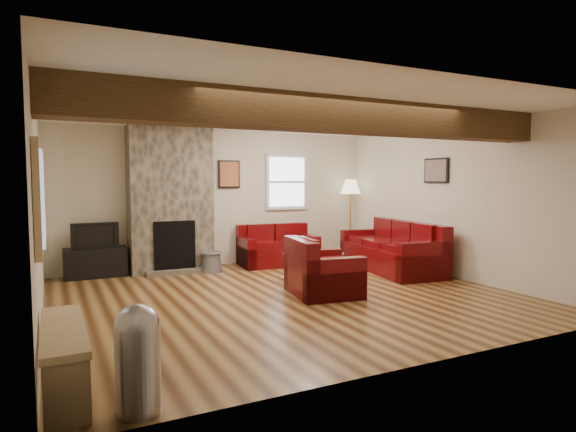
# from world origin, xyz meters

# --- Properties ---
(room) EXTENTS (8.00, 8.00, 8.00)m
(room) POSITION_xyz_m (0.00, 0.00, 1.25)
(room) COLOR #502E15
(room) RESTS_ON ground
(floor) EXTENTS (6.00, 6.00, 0.00)m
(floor) POSITION_xyz_m (0.00, 0.00, 0.00)
(floor) COLOR #502E15
(floor) RESTS_ON ground
(oak_beam) EXTENTS (6.00, 0.36, 0.38)m
(oak_beam) POSITION_xyz_m (0.00, -1.25, 2.31)
(oak_beam) COLOR black
(oak_beam) RESTS_ON room
(chimney_breast) EXTENTS (1.40, 0.67, 2.50)m
(chimney_breast) POSITION_xyz_m (-1.00, 2.49, 1.22)
(chimney_breast) COLOR #3D382F
(chimney_breast) RESTS_ON floor
(back_window) EXTENTS (0.90, 0.08, 1.10)m
(back_window) POSITION_xyz_m (1.35, 2.71, 1.55)
(back_window) COLOR silver
(back_window) RESTS_ON room
(hatch_window) EXTENTS (0.08, 1.00, 0.90)m
(hatch_window) POSITION_xyz_m (-2.96, -1.50, 1.45)
(hatch_window) COLOR tan
(hatch_window) RESTS_ON room
(ceiling_dome) EXTENTS (0.40, 0.40, 0.18)m
(ceiling_dome) POSITION_xyz_m (0.90, 0.90, 2.44)
(ceiling_dome) COLOR white
(ceiling_dome) RESTS_ON room
(artwork_back) EXTENTS (0.42, 0.06, 0.52)m
(artwork_back) POSITION_xyz_m (0.15, 2.71, 1.70)
(artwork_back) COLOR black
(artwork_back) RESTS_ON room
(artwork_right) EXTENTS (0.06, 0.55, 0.42)m
(artwork_right) POSITION_xyz_m (2.96, 0.30, 1.75)
(artwork_right) COLOR black
(artwork_right) RESTS_ON room
(sofa_three) EXTENTS (1.23, 2.33, 0.86)m
(sofa_three) POSITION_xyz_m (2.48, 0.86, 0.43)
(sofa_three) COLOR #430704
(sofa_three) RESTS_ON floor
(loveseat) EXTENTS (1.48, 0.94, 0.75)m
(loveseat) POSITION_xyz_m (0.93, 2.23, 0.37)
(loveseat) COLOR #430704
(loveseat) RESTS_ON floor
(armchair_red) EXTENTS (0.99, 1.09, 0.79)m
(armchair_red) POSITION_xyz_m (0.49, -0.17, 0.39)
(armchair_red) COLOR #430704
(armchair_red) RESTS_ON floor
(coffee_table) EXTENTS (0.96, 0.96, 0.50)m
(coffee_table) POSITION_xyz_m (0.74, 0.56, 0.24)
(coffee_table) COLOR #462716
(coffee_table) RESTS_ON floor
(tv_cabinet) EXTENTS (0.96, 0.39, 0.48)m
(tv_cabinet) POSITION_xyz_m (-2.24, 2.53, 0.24)
(tv_cabinet) COLOR black
(tv_cabinet) RESTS_ON floor
(television) EXTENTS (0.73, 0.10, 0.42)m
(television) POSITION_xyz_m (-2.24, 2.53, 0.69)
(television) COLOR black
(television) RESTS_ON tv_cabinet
(floor_lamp) EXTENTS (0.41, 0.41, 1.60)m
(floor_lamp) POSITION_xyz_m (2.64, 2.37, 1.37)
(floor_lamp) COLOR tan
(floor_lamp) RESTS_ON floor
(pine_bench) EXTENTS (0.31, 1.31, 0.49)m
(pine_bench) POSITION_xyz_m (-2.83, -1.95, 0.25)
(pine_bench) COLOR tan
(pine_bench) RESTS_ON floor
(pedal_bin) EXTENTS (0.40, 0.40, 0.76)m
(pedal_bin) POSITION_xyz_m (-2.39, -2.55, 0.38)
(pedal_bin) COLOR #A2A1A6
(pedal_bin) RESTS_ON floor
(coal_bucket) EXTENTS (0.38, 0.38, 0.36)m
(coal_bucket) POSITION_xyz_m (-0.40, 2.12, 0.18)
(coal_bucket) COLOR slate
(coal_bucket) RESTS_ON floor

